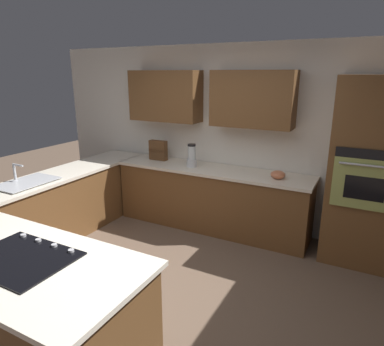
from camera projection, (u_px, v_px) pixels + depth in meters
The scene contains 14 objects.
ground_plane at pixel (151, 291), 3.60m from camera, with size 14.00×14.00×0.00m, color brown.
wall_back at pixel (223, 127), 4.96m from camera, with size 6.00×0.44×2.60m.
lower_cabinets_back at pixel (211, 200), 4.98m from camera, with size 2.80×0.60×0.86m, color brown.
countertop_back at pixel (212, 170), 4.86m from camera, with size 2.84×0.64×0.04m, color silver.
lower_cabinets_side at pixel (64, 206), 4.76m from camera, with size 0.60×2.90×0.86m, color brown.
countertop_side at pixel (60, 175), 4.63m from camera, with size 0.64×2.94×0.04m, color silver.
island_base at pixel (29, 313), 2.62m from camera, with size 1.85×0.89×0.86m, color brown.
island_top at pixel (21, 261), 2.50m from camera, with size 1.93×0.97×0.04m, color silver.
wall_oven at pixel (366, 174), 3.92m from camera, with size 0.80×0.66×2.19m.
sink_unit at pixel (26, 182), 4.19m from camera, with size 0.46×0.70×0.23m.
cooktop at pixel (21, 258), 2.49m from camera, with size 0.76×0.56×0.03m.
blender at pixel (192, 157), 4.91m from camera, with size 0.15×0.15×0.33m.
mixing_bowl at pixel (278, 175), 4.38m from camera, with size 0.19×0.19×0.10m, color #CC724C.
spice_rack at pixel (158, 150), 5.30m from camera, with size 0.28×0.11×0.30m.
Camera 1 is at (-1.83, 2.54, 2.20)m, focal length 32.03 mm.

